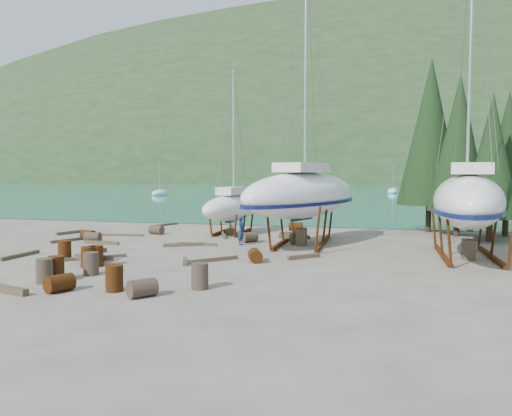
% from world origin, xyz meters
% --- Properties ---
extents(ground, '(600.00, 600.00, 0.00)m').
position_xyz_m(ground, '(0.00, 0.00, 0.00)').
color(ground, '#5F584B').
rests_on(ground, ground).
extents(bay_water, '(700.00, 700.00, 0.00)m').
position_xyz_m(bay_water, '(0.00, 315.00, 0.01)').
color(bay_water, teal).
rests_on(bay_water, ground).
extents(far_hill, '(800.00, 360.00, 110.00)m').
position_xyz_m(far_hill, '(0.00, 320.00, 0.00)').
color(far_hill, '#21361B').
rests_on(far_hill, ground).
extents(far_house_left, '(6.60, 5.60, 5.60)m').
position_xyz_m(far_house_left, '(-60.00, 190.00, 2.92)').
color(far_house_left, beige).
rests_on(far_house_left, ground).
extents(far_house_center, '(6.60, 5.60, 5.60)m').
position_xyz_m(far_house_center, '(-20.00, 190.00, 2.92)').
color(far_house_center, beige).
rests_on(far_house_center, ground).
extents(far_house_right, '(6.60, 5.60, 5.60)m').
position_xyz_m(far_house_right, '(30.00, 190.00, 2.92)').
color(far_house_right, beige).
rests_on(far_house_right, ground).
extents(cypress_near_right, '(3.60, 3.60, 10.00)m').
position_xyz_m(cypress_near_right, '(12.50, 12.00, 5.79)').
color(cypress_near_right, black).
rests_on(cypress_near_right, ground).
extents(cypress_mid_right, '(3.06, 3.06, 8.50)m').
position_xyz_m(cypress_mid_right, '(14.00, 10.00, 4.92)').
color(cypress_mid_right, black).
rests_on(cypress_mid_right, ground).
extents(cypress_back_left, '(4.14, 4.14, 11.50)m').
position_xyz_m(cypress_back_left, '(11.00, 14.00, 6.66)').
color(cypress_back_left, black).
rests_on(cypress_back_left, ground).
extents(cypress_far_right, '(3.24, 3.24, 9.00)m').
position_xyz_m(cypress_far_right, '(15.50, 13.00, 5.21)').
color(cypress_far_right, black).
rests_on(cypress_far_right, ground).
extents(moored_boat_left, '(2.00, 5.00, 6.05)m').
position_xyz_m(moored_boat_left, '(-30.00, 60.00, 0.39)').
color(moored_boat_left, white).
rests_on(moored_boat_left, ground).
extents(moored_boat_mid, '(2.00, 5.00, 6.05)m').
position_xyz_m(moored_boat_mid, '(10.00, 80.00, 0.39)').
color(moored_boat_mid, white).
rests_on(moored_boat_mid, ground).
extents(moored_boat_far, '(2.00, 5.00, 6.05)m').
position_xyz_m(moored_boat_far, '(-8.00, 110.00, 0.39)').
color(moored_boat_far, white).
rests_on(moored_boat_far, ground).
extents(large_sailboat_near, '(6.83, 11.25, 17.08)m').
position_xyz_m(large_sailboat_near, '(3.77, 6.20, 2.75)').
color(large_sailboat_near, white).
rests_on(large_sailboat_near, ground).
extents(large_sailboat_far, '(4.21, 10.69, 16.48)m').
position_xyz_m(large_sailboat_far, '(11.83, 3.70, 2.69)').
color(large_sailboat_far, white).
rests_on(large_sailboat_far, ground).
extents(small_sailboat_shore, '(3.42, 6.89, 10.57)m').
position_xyz_m(small_sailboat_shore, '(-1.40, 9.79, 1.75)').
color(small_sailboat_shore, white).
rests_on(small_sailboat_shore, ground).
extents(worker, '(0.42, 0.61, 1.62)m').
position_xyz_m(worker, '(0.54, 5.04, 0.81)').
color(worker, navy).
rests_on(worker, ground).
extents(drum_1, '(1.00, 1.05, 0.58)m').
position_xyz_m(drum_1, '(0.65, -6.74, 0.29)').
color(drum_1, '#2D2823').
rests_on(drum_1, ground).
extents(drum_2, '(1.02, 0.83, 0.58)m').
position_xyz_m(drum_2, '(-8.79, 4.93, 0.29)').
color(drum_2, '#52280E').
rests_on(drum_2, ground).
extents(drum_3, '(0.58, 0.58, 0.88)m').
position_xyz_m(drum_3, '(-3.62, -5.18, 0.44)').
color(drum_3, '#52280E').
rests_on(drum_3, ground).
extents(drum_4, '(0.88, 0.59, 0.58)m').
position_xyz_m(drum_4, '(2.29, 12.58, 0.29)').
color(drum_4, '#52280E').
rests_on(drum_4, ground).
extents(drum_5, '(0.58, 0.58, 0.88)m').
position_xyz_m(drum_5, '(-2.88, -4.07, 0.44)').
color(drum_5, '#2D2823').
rests_on(drum_5, ground).
extents(drum_6, '(0.86, 1.03, 0.58)m').
position_xyz_m(drum_6, '(2.58, 0.18, 0.29)').
color(drum_6, '#52280E').
rests_on(drum_6, ground).
extents(drum_7, '(0.58, 0.58, 0.88)m').
position_xyz_m(drum_7, '(-0.61, -6.26, 0.44)').
color(drum_7, '#52280E').
rests_on(drum_7, ground).
extents(drum_8, '(0.58, 0.58, 0.88)m').
position_xyz_m(drum_8, '(-5.92, -1.40, 0.44)').
color(drum_8, '#52280E').
rests_on(drum_8, ground).
extents(drum_9, '(0.99, 0.76, 0.58)m').
position_xyz_m(drum_9, '(-6.06, 8.36, 0.29)').
color(drum_9, '#2D2823').
rests_on(drum_9, ground).
extents(drum_10, '(0.58, 0.58, 0.88)m').
position_xyz_m(drum_10, '(-3.87, -2.72, 0.44)').
color(drum_10, '#52280E').
rests_on(drum_10, ground).
extents(drum_11, '(1.02, 1.04, 0.58)m').
position_xyz_m(drum_11, '(0.68, 6.26, 0.29)').
color(drum_11, '#2D2823').
rests_on(drum_11, ground).
extents(drum_12, '(0.89, 1.04, 0.58)m').
position_xyz_m(drum_12, '(-2.34, -6.76, 0.29)').
color(drum_12, '#52280E').
rests_on(drum_12, ground).
extents(drum_14, '(0.58, 0.58, 0.88)m').
position_xyz_m(drum_14, '(-3.67, -2.43, 0.44)').
color(drum_14, '#52280E').
rests_on(drum_14, ground).
extents(drum_15, '(0.92, 0.65, 0.58)m').
position_xyz_m(drum_15, '(-7.99, 4.11, 0.29)').
color(drum_15, '#2D2823').
rests_on(drum_15, ground).
extents(drum_16, '(0.58, 0.58, 0.88)m').
position_xyz_m(drum_16, '(-3.67, -5.76, 0.44)').
color(drum_16, '#2D2823').
rests_on(drum_16, ground).
extents(drum_17, '(0.58, 0.58, 0.88)m').
position_xyz_m(drum_17, '(2.02, -5.25, 0.44)').
color(drum_17, '#2D2823').
rests_on(drum_17, ground).
extents(timber_0, '(1.05, 2.39, 0.14)m').
position_xyz_m(timber_0, '(-7.72, 13.35, 0.07)').
color(timber_0, brown).
rests_on(timber_0, ground).
extents(timber_1, '(1.39, 1.38, 0.19)m').
position_xyz_m(timber_1, '(4.52, 1.59, 0.10)').
color(timber_1, brown).
rests_on(timber_1, ground).
extents(timber_2, '(0.79, 1.97, 0.19)m').
position_xyz_m(timber_2, '(-11.59, 7.17, 0.09)').
color(timber_2, brown).
rests_on(timber_2, ground).
extents(timber_3, '(2.38, 2.09, 0.15)m').
position_xyz_m(timber_3, '(-4.78, -0.93, 0.07)').
color(timber_3, brown).
rests_on(timber_3, ground).
extents(timber_4, '(2.19, 0.36, 0.17)m').
position_xyz_m(timber_4, '(-7.03, 3.48, 0.09)').
color(timber_4, brown).
rests_on(timber_4, ground).
extents(timber_5, '(1.72, 1.82, 0.16)m').
position_xyz_m(timber_5, '(0.76, -0.07, 0.08)').
color(timber_5, brown).
rests_on(timber_5, ground).
extents(timber_6, '(1.70, 0.85, 0.19)m').
position_xyz_m(timber_6, '(2.51, 10.29, 0.10)').
color(timber_6, brown).
rests_on(timber_6, ground).
extents(timber_7, '(0.72, 1.44, 0.17)m').
position_xyz_m(timber_7, '(-0.33, -0.82, 0.09)').
color(timber_7, brown).
rests_on(timber_7, ground).
extents(timber_8, '(2.02, 1.22, 0.19)m').
position_xyz_m(timber_8, '(-2.30, 3.84, 0.09)').
color(timber_8, brown).
rests_on(timber_8, ground).
extents(timber_9, '(0.97, 2.16, 0.15)m').
position_xyz_m(timber_9, '(-2.84, 14.00, 0.08)').
color(timber_9, brown).
rests_on(timber_9, ground).
extents(timber_10, '(1.32, 3.00, 0.16)m').
position_xyz_m(timber_10, '(-1.61, 8.56, 0.08)').
color(timber_10, brown).
rests_on(timber_10, ground).
extents(timber_11, '(2.18, 0.18, 0.15)m').
position_xyz_m(timber_11, '(-1.73, 4.32, 0.08)').
color(timber_11, brown).
rests_on(timber_11, ground).
extents(timber_12, '(0.24, 2.44, 0.17)m').
position_xyz_m(timber_12, '(-8.45, -1.23, 0.08)').
color(timber_12, brown).
rests_on(timber_12, ground).
extents(timber_15, '(2.83, 0.49, 0.15)m').
position_xyz_m(timber_15, '(-7.75, 6.96, 0.07)').
color(timber_15, brown).
rests_on(timber_15, ground).
extents(timber_17, '(1.10, 2.39, 0.16)m').
position_xyz_m(timber_17, '(-9.46, 4.13, 0.08)').
color(timber_17, brown).
rests_on(timber_17, ground).
extents(timber_pile_fore, '(1.80, 1.80, 0.60)m').
position_xyz_m(timber_pile_fore, '(-4.04, -2.02, 0.30)').
color(timber_pile_fore, brown).
rests_on(timber_pile_fore, ground).
extents(timber_pile_aft, '(1.80, 1.80, 0.60)m').
position_xyz_m(timber_pile_aft, '(3.17, 6.92, 0.30)').
color(timber_pile_aft, brown).
rests_on(timber_pile_aft, ground).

